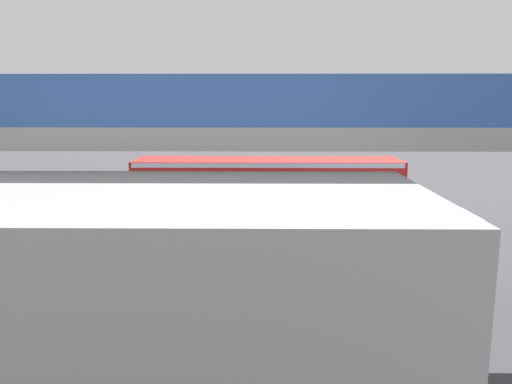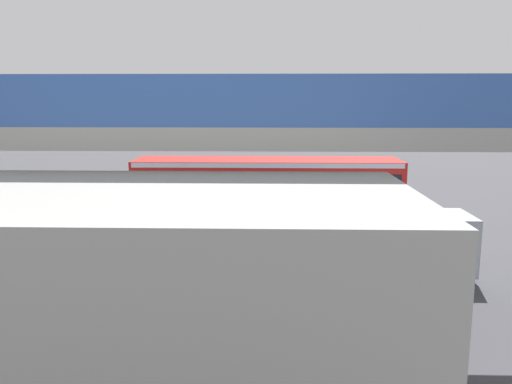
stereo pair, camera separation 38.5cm
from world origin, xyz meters
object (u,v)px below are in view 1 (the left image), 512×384
(bicycle_red, at_px, (35,248))
(pedestrian, at_px, (342,200))
(traffic_sign, at_px, (344,175))
(bicycle_black, at_px, (43,234))
(parked_van, at_px, (398,239))
(city_bus, at_px, (267,188))

(bicycle_red, distance_m, pedestrian, 13.85)
(bicycle_red, height_order, traffic_sign, traffic_sign)
(bicycle_black, height_order, traffic_sign, traffic_sign)
(parked_van, height_order, traffic_sign, traffic_sign)
(traffic_sign, bearing_deg, city_bus, 43.27)
(pedestrian, bearing_deg, city_bus, 32.50)
(pedestrian, bearing_deg, parked_van, 94.39)
(bicycle_red, distance_m, bicycle_black, 2.12)
(bicycle_red, xyz_separation_m, bicycle_black, (0.57, -2.04, 0.00))
(parked_van, xyz_separation_m, traffic_sign, (0.31, -9.56, 0.71))
(bicycle_red, xyz_separation_m, traffic_sign, (-12.44, -8.08, 1.52))
(city_bus, relative_size, parked_van, 2.40)
(pedestrian, distance_m, traffic_sign, 1.75)
(city_bus, bearing_deg, pedestrian, -147.50)
(traffic_sign, bearing_deg, bicycle_red, 32.99)
(bicycle_black, relative_size, traffic_sign, 0.63)
(city_bus, distance_m, parked_van, 7.26)
(bicycle_black, bearing_deg, pedestrian, -159.94)
(bicycle_red, relative_size, traffic_sign, 0.63)
(city_bus, height_order, bicycle_black, city_bus)
(parked_van, height_order, pedestrian, parked_van)
(bicycle_black, bearing_deg, traffic_sign, -155.10)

